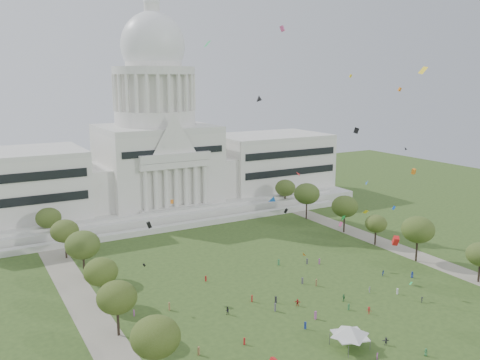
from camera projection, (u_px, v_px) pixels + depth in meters
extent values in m
plane|color=#324A1E|center=(339.00, 319.00, 113.71)|extent=(400.00, 400.00, 0.00)
cube|color=silver|center=(157.00, 203.00, 211.39)|extent=(160.00, 60.00, 4.00)
cube|color=silver|center=(190.00, 225.00, 183.44)|extent=(130.00, 3.00, 2.00)
cube|color=silver|center=(181.00, 216.00, 189.97)|extent=(140.00, 3.00, 5.00)
cube|color=silver|center=(11.00, 186.00, 181.38)|extent=(50.00, 34.00, 22.00)
cube|color=silver|center=(270.00, 162.00, 234.55)|extent=(50.00, 34.00, 22.00)
cube|color=silver|center=(92.00, 188.00, 193.80)|extent=(12.00, 26.00, 16.00)
cube|color=silver|center=(218.00, 174.00, 219.90)|extent=(12.00, 26.00, 16.00)
cube|color=silver|center=(157.00, 165.00, 207.37)|extent=(44.00, 38.00, 28.00)
cube|color=silver|center=(175.00, 165.00, 189.68)|extent=(28.00, 3.00, 2.40)
cube|color=black|center=(16.00, 190.00, 166.32)|extent=(46.00, 0.40, 11.00)
cube|color=black|center=(291.00, 163.00, 219.49)|extent=(46.00, 0.40, 11.00)
cylinder|color=silver|center=(155.00, 118.00, 203.54)|extent=(32.00, 32.00, 6.00)
cylinder|color=silver|center=(154.00, 93.00, 201.56)|extent=(28.00, 28.00, 14.00)
cylinder|color=silver|center=(154.00, 71.00, 199.88)|extent=(32.40, 32.40, 3.00)
cylinder|color=silver|center=(153.00, 56.00, 198.79)|extent=(22.00, 22.00, 8.00)
ellipsoid|color=silver|center=(153.00, 46.00, 198.00)|extent=(25.00, 25.00, 26.20)
cylinder|color=silver|center=(152.00, 10.00, 195.33)|extent=(6.00, 6.00, 5.00)
ellipsoid|color=silver|center=(151.00, 1.00, 194.74)|extent=(6.40, 6.40, 5.12)
cube|color=gray|center=(90.00, 314.00, 116.09)|extent=(8.00, 160.00, 0.04)
cube|color=gray|center=(393.00, 247.00, 162.49)|extent=(8.00, 160.00, 0.04)
ellipsoid|color=#364915|center=(156.00, 337.00, 88.11)|extent=(8.86, 8.86, 7.25)
cylinder|color=black|center=(479.00, 273.00, 134.07)|extent=(0.56, 0.56, 4.92)
cylinder|color=black|center=(118.00, 323.00, 106.16)|extent=(0.56, 0.56, 5.47)
ellipsoid|color=#354714|center=(117.00, 297.00, 105.01)|extent=(8.42, 8.42, 6.89)
cylinder|color=black|center=(417.00, 251.00, 149.31)|extent=(0.56, 0.56, 6.20)
ellipsoid|color=#374C19|center=(418.00, 230.00, 148.01)|extent=(9.55, 9.55, 7.82)
cylinder|color=black|center=(102.00, 294.00, 120.80)|extent=(0.56, 0.56, 5.27)
ellipsoid|color=#384D16|center=(101.00, 272.00, 119.70)|extent=(8.12, 8.12, 6.65)
cylinder|color=black|center=(375.00, 238.00, 164.13)|extent=(0.56, 0.56, 4.56)
ellipsoid|color=#3E4D1D|center=(376.00, 224.00, 163.17)|extent=(7.01, 7.01, 5.74)
cylinder|color=black|center=(84.00, 268.00, 136.51)|extent=(0.56, 0.56, 6.03)
ellipsoid|color=#384C1C|center=(83.00, 245.00, 135.25)|extent=(9.29, 9.29, 7.60)
cylinder|color=black|center=(344.00, 224.00, 177.43)|extent=(0.56, 0.56, 5.97)
ellipsoid|color=#344B18|center=(345.00, 206.00, 176.18)|extent=(9.19, 9.19, 7.52)
cylinder|color=black|center=(66.00, 249.00, 151.88)|extent=(0.56, 0.56, 5.41)
ellipsoid|color=#3C4B1B|center=(65.00, 231.00, 150.75)|extent=(8.33, 8.33, 6.81)
cylinder|color=black|center=(306.00, 211.00, 193.96)|extent=(0.56, 0.56, 6.37)
ellipsoid|color=#354D1C|center=(307.00, 194.00, 192.62)|extent=(9.82, 9.82, 8.03)
cylinder|color=black|center=(50.00, 234.00, 166.55)|extent=(0.56, 0.56, 5.32)
ellipsoid|color=#334617|center=(48.00, 218.00, 165.44)|extent=(8.19, 8.19, 6.70)
cylinder|color=black|center=(285.00, 202.00, 210.54)|extent=(0.56, 0.56, 5.47)
ellipsoid|color=#334719|center=(285.00, 188.00, 209.40)|extent=(8.42, 8.42, 6.89)
cylinder|color=#4C4C4C|center=(348.00, 352.00, 97.84)|extent=(0.12, 0.12, 2.52)
cylinder|color=#4C4C4C|center=(370.00, 344.00, 100.57)|extent=(0.12, 0.12, 2.52)
cylinder|color=#4C4C4C|center=(330.00, 339.00, 102.65)|extent=(0.12, 0.12, 2.52)
cylinder|color=#4C4C4C|center=(351.00, 332.00, 105.38)|extent=(0.12, 0.12, 2.52)
cube|color=silver|center=(350.00, 335.00, 101.34)|extent=(7.51, 7.51, 0.20)
pyramid|color=silver|center=(350.00, 330.00, 101.12)|extent=(10.52, 10.52, 2.02)
imported|color=navy|center=(412.00, 275.00, 137.26)|extent=(1.01, 0.87, 1.75)
imported|color=navy|center=(383.00, 273.00, 138.51)|extent=(0.89, 0.86, 1.57)
imported|color=#B21E1E|center=(369.00, 310.00, 116.16)|extent=(1.16, 1.25, 1.75)
imported|color=#33723F|center=(344.00, 298.00, 122.78)|extent=(0.73, 1.14, 1.82)
imported|color=#B21E1E|center=(298.00, 302.00, 120.26)|extent=(1.64, 1.48, 1.71)
imported|color=#33723F|center=(426.00, 352.00, 98.64)|extent=(0.60, 0.82, 1.54)
imported|color=#994C8C|center=(377.00, 357.00, 96.94)|extent=(0.72, 0.74, 1.64)
imported|color=#26262B|center=(227.00, 311.00, 115.92)|extent=(1.06, 0.90, 1.87)
imported|color=#26262B|center=(422.00, 300.00, 122.06)|extent=(0.88, 1.05, 1.45)
imported|color=silver|center=(370.00, 289.00, 127.84)|extent=(0.69, 1.01, 1.57)
imported|color=#4C4C51|center=(386.00, 341.00, 102.65)|extent=(1.65, 1.20, 1.66)
cube|color=olive|center=(199.00, 351.00, 98.88)|extent=(0.55, 0.50, 1.76)
cube|color=#33723F|center=(349.00, 307.00, 118.16)|extent=(0.46, 0.38, 1.48)
cube|color=#994C8C|center=(319.00, 261.00, 147.30)|extent=(0.49, 0.39, 1.61)
cube|color=#26262B|center=(169.00, 334.00, 105.50)|extent=(0.47, 0.57, 1.86)
cube|color=olive|center=(169.00, 306.00, 117.99)|extent=(0.43, 0.57, 1.94)
cube|color=#B21E1E|center=(206.00, 279.00, 134.87)|extent=(0.45, 0.45, 1.49)
cube|color=#B21E1E|center=(117.00, 307.00, 118.01)|extent=(0.37, 0.46, 1.51)
cube|color=navy|center=(305.00, 325.00, 109.20)|extent=(0.47, 0.51, 1.64)
cube|color=#4C4C51|center=(307.00, 261.00, 147.18)|extent=(0.52, 0.52, 1.71)
cube|color=#4C4C51|center=(302.00, 281.00, 133.18)|extent=(0.38, 0.51, 1.71)
cube|color=silver|center=(397.00, 291.00, 126.75)|extent=(0.49, 0.47, 1.58)
cube|color=#B21E1E|center=(252.00, 298.00, 122.56)|extent=(0.49, 0.50, 1.63)
cube|color=#B21E1E|center=(244.00, 341.00, 102.81)|extent=(0.46, 0.40, 1.48)
cube|color=#994C8C|center=(315.00, 315.00, 113.64)|extent=(0.52, 0.35, 1.87)
cube|color=#4C4C51|center=(275.00, 307.00, 117.47)|extent=(0.47, 0.59, 1.93)
cube|color=olive|center=(316.00, 283.00, 131.78)|extent=(0.57, 0.55, 1.85)
cube|color=#33723F|center=(279.00, 262.00, 146.37)|extent=(0.40, 0.53, 1.80)
cube|color=#26262B|center=(276.00, 300.00, 121.85)|extent=(0.44, 0.52, 1.68)
cube|color=#B21E1E|center=(172.00, 342.00, 102.25)|extent=(0.56, 0.52, 1.79)
cube|color=#994C8C|center=(156.00, 318.00, 112.33)|extent=(0.52, 0.51, 1.70)
cube|color=#994C8C|center=(134.00, 313.00, 115.16)|extent=(0.28, 0.41, 1.48)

